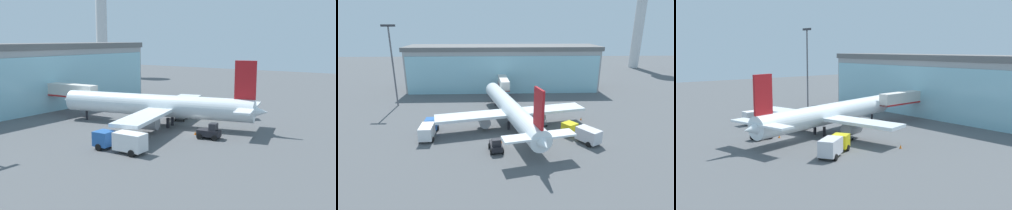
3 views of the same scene
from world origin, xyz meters
TOP-DOWN VIEW (x-y plane):
  - ground at (0.00, 0.00)m, footprint 240.00×240.00m
  - terminal_building at (0.00, 38.33)m, footprint 56.94×13.10m
  - jet_bridge at (-0.22, 27.96)m, footprint 3.19×12.81m
  - control_tower at (60.49, 76.83)m, footprint 9.20×9.20m
  - apron_light_mast at (-26.48, 21.55)m, footprint 3.20×0.40m
  - airplane at (0.96, 7.60)m, footprint 29.58×35.40m
  - catering_truck at (-14.15, 2.64)m, footprint 2.78×7.39m
  - fuel_truck at (12.91, 0.14)m, footprint 5.85×7.31m
  - baggage_cart at (6.62, 6.85)m, footprint 3.14×2.32m
  - pushback_tug at (-2.00, -3.38)m, footprint 2.60×3.44m
  - safety_cone_nose at (-1.15, -0.51)m, footprint 0.36×0.36m
  - safety_cone_wingtip at (15.90, 10.08)m, footprint 0.36×0.36m

SIDE VIEW (x-z plane):
  - ground at x=0.00m, z-range 0.00..0.00m
  - safety_cone_nose at x=-1.15m, z-range 0.00..0.55m
  - safety_cone_wingtip at x=15.90m, z-range 0.00..0.55m
  - baggage_cart at x=6.62m, z-range -0.25..1.25m
  - pushback_tug at x=-2.00m, z-range -0.18..2.12m
  - catering_truck at x=-14.15m, z-range 0.14..2.79m
  - fuel_truck at x=12.91m, z-range 0.14..2.79m
  - airplane at x=0.96m, z-range -2.16..8.75m
  - jet_bridge at x=-0.22m, z-range 1.47..7.17m
  - terminal_building at x=0.00m, z-range 0.00..13.15m
  - apron_light_mast at x=-26.48m, z-range 1.76..21.07m
  - control_tower at x=60.49m, z-range 4.95..44.01m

